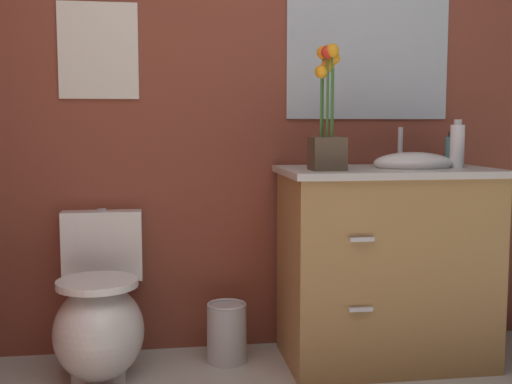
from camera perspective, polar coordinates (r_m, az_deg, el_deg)
The scene contains 9 objects.
wall_back at distance 3.16m, azimuth 2.19°, elevation 9.12°, with size 3.97×0.05×2.50m, color brown.
toilet at distance 2.93m, azimuth -13.51°, elevation -10.71°, with size 0.38×0.59×0.69m.
vanity_cabinet at distance 3.02m, azimuth 11.28°, elevation -6.07°, with size 0.94×0.56×1.06m.
flower_vase at distance 2.77m, azimuth 6.25°, elevation 5.71°, with size 0.14×0.14×0.52m.
soap_bottle at distance 3.05m, azimuth 17.18°, elevation 3.91°, with size 0.06×0.06×0.21m.
lotion_bottle at distance 3.22m, azimuth 16.70°, elevation 3.53°, with size 0.06×0.06×0.16m.
trash_bin at distance 3.02m, azimuth -2.57°, elevation -12.14°, with size 0.18×0.18×0.27m.
wall_poster at distance 3.09m, azimuth -13.63°, elevation 11.92°, with size 0.36×0.01×0.43m, color silver.
wall_mirror at distance 3.25m, azimuth 9.80°, elevation 12.49°, with size 0.80×0.01×0.70m, color #B2BCC6.
Camera 1 is at (-0.39, -1.28, 1.08)m, focal length 45.76 mm.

